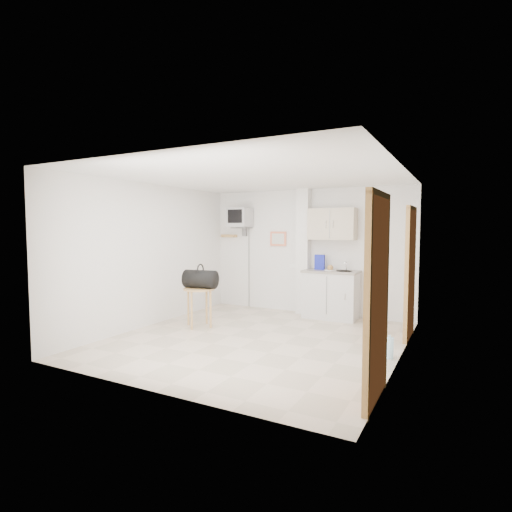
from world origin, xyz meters
The scene contains 7 objects.
ground centered at (0.00, 0.00, 0.00)m, with size 4.50×4.50×0.00m, color beige.
room_envelope centered at (0.24, 0.09, 1.54)m, with size 4.24×4.54×2.55m.
kitchenette centered at (0.57, 2.00, 0.80)m, with size 1.03×0.58×2.10m.
crt_television centered at (-1.45, 2.02, 1.94)m, with size 0.44×0.45×2.15m.
round_table centered at (-1.26, 0.27, 0.57)m, with size 0.54×0.54×0.68m.
duffel_bag centered at (-1.24, 0.29, 0.84)m, with size 0.61×0.39×0.42m.
water_bottle centered at (1.98, 0.03, 0.14)m, with size 0.10×0.10×0.31m.
Camera 1 is at (2.83, -5.36, 1.72)m, focal length 28.00 mm.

